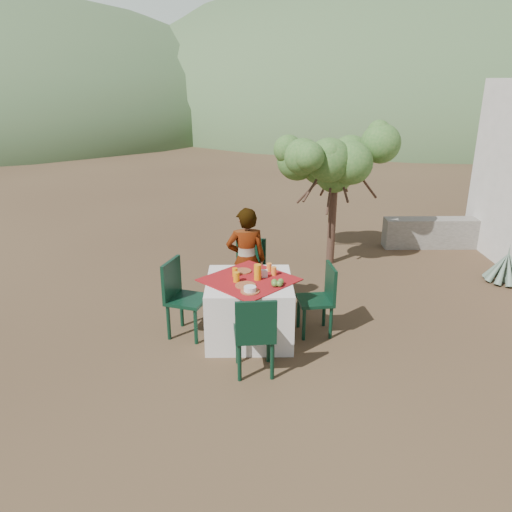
{
  "coord_description": "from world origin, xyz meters",
  "views": [
    {
      "loc": [
        -0.22,
        -5.45,
        3.06
      ],
      "look_at": [
        -0.14,
        0.43,
        0.91
      ],
      "focal_mm": 35.0,
      "sensor_mm": 36.0,
      "label": 1
    }
  ],
  "objects": [
    {
      "name": "stone_wall",
      "position": [
        3.6,
        3.4,
        0.28
      ],
      "size": [
        2.6,
        0.35,
        0.55
      ],
      "primitive_type": "cube",
      "color": "gray",
      "rests_on": "ground"
    },
    {
      "name": "glass_far",
      "position": [
        -0.4,
        0.14,
        0.81
      ],
      "size": [
        0.06,
        0.06,
        0.1
      ],
      "primitive_type": "cylinder",
      "color": "orange",
      "rests_on": "table"
    },
    {
      "name": "plate_near",
      "position": [
        -0.27,
        -0.17,
        0.77
      ],
      "size": [
        0.24,
        0.24,
        0.01
      ],
      "primitive_type": "cylinder",
      "color": "brown",
      "rests_on": "table"
    },
    {
      "name": "juice_pitcher",
      "position": [
        -0.13,
        0.03,
        0.86
      ],
      "size": [
        0.09,
        0.09,
        0.19
      ],
      "primitive_type": "cylinder",
      "color": "orange",
      "rests_on": "table"
    },
    {
      "name": "bowl_plate",
      "position": [
        -0.22,
        -0.33,
        0.77
      ],
      "size": [
        0.22,
        0.22,
        0.01
      ],
      "primitive_type": "cylinder",
      "color": "brown",
      "rests_on": "table"
    },
    {
      "name": "glass_near",
      "position": [
        -0.38,
        -0.04,
        0.82
      ],
      "size": [
        0.07,
        0.07,
        0.12
      ],
      "primitive_type": "cylinder",
      "color": "orange",
      "rests_on": "table"
    },
    {
      "name": "agave",
      "position": [
        3.78,
        1.72,
        0.23
      ],
      "size": [
        0.65,
        0.64,
        0.69
      ],
      "rotation": [
        0.0,
        0.0,
        0.12
      ],
      "color": "slate",
      "rests_on": "ground"
    },
    {
      "name": "chair_right",
      "position": [
        0.66,
        0.12,
        0.5
      ],
      "size": [
        0.45,
        0.45,
        0.89
      ],
      "rotation": [
        0.0,
        0.0,
        4.82
      ],
      "color": "black",
      "rests_on": "ground"
    },
    {
      "name": "ground",
      "position": [
        0.0,
        0.0,
        0.0
      ],
      "size": [
        160.0,
        160.0,
        0.0
      ],
      "primitive_type": "plane",
      "color": "#3D291C",
      "rests_on": "ground"
    },
    {
      "name": "hill_near_right",
      "position": [
        12.0,
        36.0,
        0.0
      ],
      "size": [
        48.0,
        48.0,
        20.0
      ],
      "primitive_type": "ellipsoid",
      "color": "#3B5530",
      "rests_on": "ground"
    },
    {
      "name": "plate_far",
      "position": [
        -0.3,
        0.28,
        0.77
      ],
      "size": [
        0.21,
        0.21,
        0.01
      ],
      "primitive_type": "cylinder",
      "color": "brown",
      "rests_on": "table"
    },
    {
      "name": "jar_right",
      "position": [
        0.02,
        0.3,
        0.81
      ],
      "size": [
        0.06,
        0.06,
        0.1
      ],
      "primitive_type": "cylinder",
      "color": "orange",
      "rests_on": "table"
    },
    {
      "name": "napkin_holder",
      "position": [
        -0.04,
        0.1,
        0.81
      ],
      "size": [
        0.07,
        0.05,
        0.09
      ],
      "primitive_type": "cube",
      "rotation": [
        0.0,
        0.0,
        0.08
      ],
      "color": "white",
      "rests_on": "table"
    },
    {
      "name": "table",
      "position": [
        -0.23,
        0.03,
        0.38
      ],
      "size": [
        1.3,
        1.3,
        0.76
      ],
      "color": "white",
      "rests_on": "ground"
    },
    {
      "name": "chair_far",
      "position": [
        -0.24,
        1.02,
        0.52
      ],
      "size": [
        0.55,
        0.55,
        0.94
      ],
      "rotation": [
        0.0,
        0.0,
        -0.35
      ],
      "color": "black",
      "rests_on": "ground"
    },
    {
      "name": "shrub_tree",
      "position": [
        1.23,
        2.64,
        1.64
      ],
      "size": [
        1.76,
        1.73,
        2.07
      ],
      "color": "#493124",
      "rests_on": "ground"
    },
    {
      "name": "person",
      "position": [
        -0.27,
        0.77,
        0.73
      ],
      "size": [
        0.56,
        0.39,
        1.45
      ],
      "primitive_type": "imported",
      "rotation": [
        0.0,
        0.0,
        3.23
      ],
      "color": "#8C6651",
      "rests_on": "ground"
    },
    {
      "name": "hill_far_center",
      "position": [
        -4.0,
        52.0,
        0.0
      ],
      "size": [
        60.0,
        60.0,
        24.0
      ],
      "primitive_type": "ellipsoid",
      "color": "slate",
      "rests_on": "ground"
    },
    {
      "name": "chair_near",
      "position": [
        -0.17,
        -0.82,
        0.51
      ],
      "size": [
        0.46,
        0.46,
        0.93
      ],
      "rotation": [
        0.0,
        0.0,
        3.22
      ],
      "color": "black",
      "rests_on": "ground"
    },
    {
      "name": "jar_left",
      "position": [
        0.07,
        0.16,
        0.81
      ],
      "size": [
        0.07,
        0.07,
        0.11
      ],
      "primitive_type": "cylinder",
      "color": "orange",
      "rests_on": "table"
    },
    {
      "name": "fruit_cluster",
      "position": [
        0.1,
        -0.16,
        0.8
      ],
      "size": [
        0.15,
        0.14,
        0.07
      ],
      "color": "#507B2C",
      "rests_on": "table"
    },
    {
      "name": "chair_left",
      "position": [
        -1.06,
        0.11,
        0.54
      ],
      "size": [
        0.56,
        0.56,
        0.96
      ],
      "rotation": [
        0.0,
        0.0,
        1.25
      ],
      "color": "black",
      "rests_on": "ground"
    },
    {
      "name": "white_bowl",
      "position": [
        -0.22,
        -0.33,
        0.8
      ],
      "size": [
        0.14,
        0.14,
        0.05
      ],
      "primitive_type": "cylinder",
      "color": "white",
      "rests_on": "bowl_plate"
    }
  ]
}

